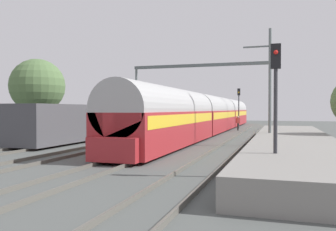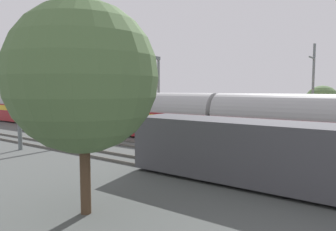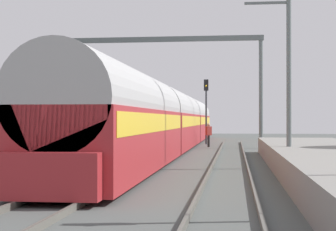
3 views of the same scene
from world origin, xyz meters
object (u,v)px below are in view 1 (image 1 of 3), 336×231
Objects in this scene: passenger_train at (213,114)px; person_crossing at (238,122)px; railway_signal_far at (239,103)px; catenary_gantry at (199,81)px; railway_signal_near at (276,92)px; freight_car at (76,123)px.

passenger_train is 4.37m from person_crossing.
passenger_train reaches higher than person_crossing.
catenary_gantry is at bearing -123.32° from railway_signal_far.
railway_signal_near is (4.60, -28.84, 2.11)m from person_crossing.
freight_car is at bearing 144.81° from railway_signal_near.
passenger_train is 16.77m from freight_car.
person_crossing is 29.28m from railway_signal_near.
person_crossing is 6.68m from catenary_gantry.
railway_signal_near is 28.94m from catenary_gantry.
catenary_gantry is at bearing -16.43° from person_crossing.
passenger_train is 4.90m from catenary_gantry.
person_crossing is (2.33, 3.58, -0.94)m from passenger_train.
person_crossing is 0.33× the size of railway_signal_far.
freight_car is 2.49× the size of railway_signal_far.
freight_car is at bearing -113.56° from railway_signal_far.
railway_signal_far is (-0.41, 4.52, 2.31)m from person_crossing.
freight_car reaches higher than person_crossing.
freight_car is at bearing -109.68° from catenary_gantry.
catenary_gantry is (-3.93, -5.97, 2.57)m from railway_signal_far.
freight_car is 7.51× the size of person_crossing.
railway_signal_near is (14.96, -10.55, 1.67)m from freight_car.
freight_car is at bearing 25.58° from person_crossing.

